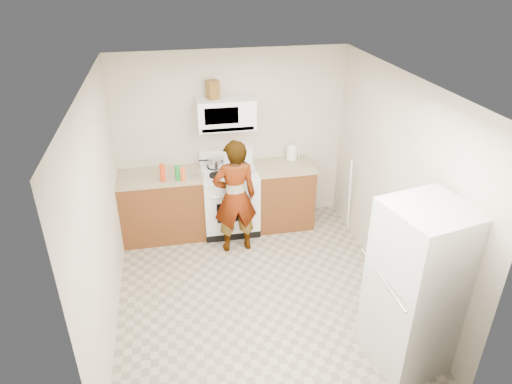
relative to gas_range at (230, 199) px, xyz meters
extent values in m
plane|color=gray|center=(0.10, -1.48, -0.49)|extent=(3.60, 3.60, 0.00)
cube|color=beige|center=(0.10, 0.31, 0.76)|extent=(3.20, 0.02, 2.50)
cube|color=beige|center=(1.69, -1.48, 0.76)|extent=(0.02, 3.60, 2.50)
cube|color=brown|center=(-0.94, 0.01, -0.04)|extent=(1.12, 0.62, 0.90)
cube|color=tan|center=(-0.94, 0.01, 0.43)|extent=(1.14, 0.64, 0.03)
cube|color=brown|center=(0.78, 0.01, -0.04)|extent=(0.80, 0.62, 0.90)
cube|color=tan|center=(0.78, 0.01, 0.43)|extent=(0.82, 0.64, 0.03)
cube|color=white|center=(0.00, -0.01, -0.04)|extent=(0.76, 0.65, 0.90)
cube|color=white|center=(0.00, -0.01, 0.43)|extent=(0.76, 0.62, 0.03)
cube|color=white|center=(0.00, 0.28, 0.54)|extent=(0.76, 0.08, 0.20)
cube|color=white|center=(0.00, 0.13, 1.21)|extent=(0.76, 0.38, 0.40)
imported|color=tan|center=(0.00, -0.52, 0.30)|extent=(0.59, 0.40, 1.57)
cube|color=silver|center=(1.35, -2.70, 0.36)|extent=(0.83, 0.83, 1.70)
cylinder|color=white|center=(0.94, 0.20, 0.54)|extent=(0.18, 0.18, 0.19)
cube|color=brown|center=(-0.16, 0.15, 1.53)|extent=(0.18, 0.18, 0.24)
cylinder|color=silver|center=(-0.16, 0.12, 0.53)|extent=(0.28, 0.28, 0.12)
cube|color=white|center=(0.21, -0.11, 0.47)|extent=(0.29, 0.24, 0.05)
cylinder|color=red|center=(-0.89, -0.17, 0.57)|extent=(0.09, 0.09, 0.24)
cylinder|color=#FA561B|center=(-0.63, -0.22, 0.54)|extent=(0.07, 0.07, 0.17)
cylinder|color=#178028|center=(-0.70, -0.18, 0.55)|extent=(0.08, 0.08, 0.20)
cylinder|color=silver|center=(-0.45, -0.10, 0.46)|extent=(0.30, 0.30, 0.01)
cylinder|color=white|center=(1.63, -0.42, 0.11)|extent=(0.16, 0.22, 1.17)
camera|label=1|loc=(-0.74, -5.65, 3.09)|focal=32.00mm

